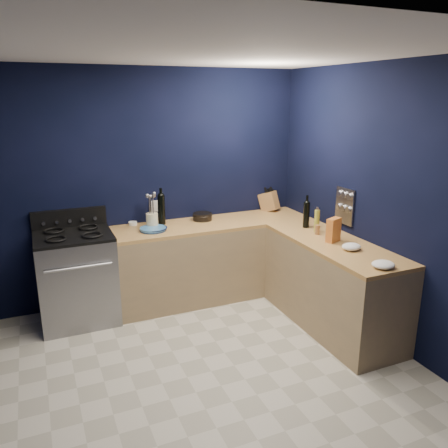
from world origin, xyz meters
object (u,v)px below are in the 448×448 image
gas_range (77,279)px  utensil_crock (152,221)px  knife_block (269,201)px  crouton_bag (334,230)px  plate_stack (153,229)px

gas_range → utensil_crock: utensil_crock is taller
knife_block → crouton_bag: knife_block is taller
gas_range → utensil_crock: size_ratio=5.65×
gas_range → plate_stack: 0.94m
gas_range → crouton_bag: size_ratio=3.87×
utensil_crock → crouton_bag: (1.53, -1.17, 0.04)m
plate_stack → crouton_bag: crouton_bag is taller
gas_range → crouton_bag: crouton_bag is taller
utensil_crock → crouton_bag: crouton_bag is taller
knife_block → gas_range: bearing=155.1°
plate_stack → knife_block: size_ratio=1.22×
gas_range → utensil_crock: 0.99m
plate_stack → knife_block: bearing=10.5°
utensil_crock → knife_block: (1.54, 0.18, 0.03)m
knife_block → crouton_bag: size_ratio=0.97×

